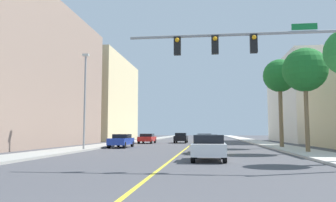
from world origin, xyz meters
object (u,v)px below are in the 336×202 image
car_blue (121,140)px  traffic_signal_mast (274,58)px  palm_mid (305,70)px  car_silver (205,139)px  car_white (209,147)px  car_red (147,138)px  car_black (181,138)px  street_lamp (85,96)px  palm_far (280,77)px  car_yellow (207,143)px

car_blue → traffic_signal_mast: bearing=122.5°
palm_mid → car_silver: 16.38m
car_white → car_red: bearing=108.3°
car_black → car_red: 5.09m
street_lamp → car_red: 18.29m
palm_mid → palm_far: palm_far is taller
street_lamp → car_blue: 7.19m
palm_mid → car_black: bearing=117.3°
street_lamp → palm_mid: bearing=-5.3°
palm_far → car_black: (-10.99, 14.07, -6.30)m
car_blue → car_red: 12.01m
traffic_signal_mast → car_silver: 24.79m
car_silver → car_blue: size_ratio=0.91×
palm_mid → car_white: 11.41m
car_silver → car_blue: bearing=-145.5°
car_silver → car_white: (0.44, -20.14, 0.03)m
car_yellow → car_black: bearing=100.4°
palm_mid → car_red: 25.54m
car_black → car_red: (-4.50, -2.38, -0.04)m
palm_far → car_blue: palm_far is taller
palm_far → car_white: size_ratio=2.22×
car_blue → car_white: bearing=121.7°
palm_mid → car_red: palm_mid is taller
palm_far → car_white: (-7.09, -14.48, -6.31)m
car_red → car_silver: bearing=144.7°
palm_mid → palm_far: size_ratio=0.90×
car_yellow → car_white: 6.55m
palm_far → car_white: bearing=-116.1°
car_yellow → car_red: 21.29m
street_lamp → palm_mid: 18.09m
palm_far → car_yellow: 12.45m
car_silver → street_lamp: bearing=-132.0°
car_red → car_blue: bearing=89.7°
car_blue → palm_far: bearing=-179.1°
street_lamp → car_yellow: 11.39m
palm_far → car_silver: palm_far is taller
palm_mid → car_black: palm_mid is taller
car_blue → car_red: size_ratio=1.17×
car_yellow → car_silver: (-0.31, 13.59, -0.02)m
car_blue → car_yellow: bearing=138.6°
traffic_signal_mast → car_red: (-11.30, 30.24, -4.17)m
palm_mid → car_yellow: bearing=-178.0°
car_red → palm_mid: bearing=130.9°
car_black → car_silver: bearing=-68.0°
street_lamp → car_red: bearing=82.8°
car_silver → car_white: car_white is taller
car_black → car_silver: (3.45, -8.41, -0.03)m
car_silver → car_white: 20.14m
street_lamp → car_white: (10.63, -8.46, -3.97)m
palm_mid → car_white: size_ratio=2.01×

